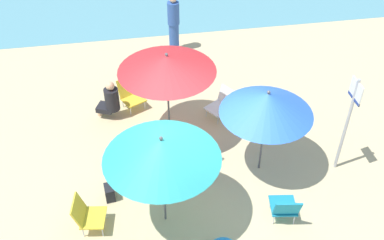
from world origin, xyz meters
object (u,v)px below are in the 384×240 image
Objects in this scene: beach_chair_f at (86,214)px; warning_sign at (350,114)px; umbrella_blue at (267,103)px; person_c at (110,100)px; umbrella_red at (167,63)px; person_a at (174,24)px; beach_chair_e at (198,157)px; beach_chair_c at (285,207)px; beach_chair_b at (130,93)px; person_b at (158,152)px; umbrella_teal at (162,149)px; beach_chair_d at (222,103)px; beach_bag at (110,192)px.

beach_chair_f is 4.99m from warning_sign.
umbrella_blue is 3.71m from person_c.
umbrella_red is 2.14× the size of person_c.
person_a is at bearing -101.56° from person_c.
person_c reaches higher than beach_chair_e.
beach_chair_c reaches higher than beach_chair_e.
warning_sign reaches higher than umbrella_blue.
umbrella_red reaches higher than umbrella_blue.
person_c reaches higher than beach_chair_b.
beach_chair_f is at bearing 150.81° from person_b.
umbrella_teal is 1.95× the size of person_b.
umbrella_teal is at bearing -99.43° from umbrella_red.
beach_chair_e is at bearing 170.22° from umbrella_blue.
beach_chair_e is at bearing -73.77° from person_b.
beach_chair_e is 2.52m from person_c.
umbrella_red is 3.71m from person_a.
warning_sign is at bearing 173.87° from person_c.
beach_bag is (-2.59, -2.07, -0.18)m from beach_chair_d.
umbrella_teal is at bearing 127.53° from person_c.
beach_chair_e is (-1.19, 0.21, -1.32)m from umbrella_blue.
beach_chair_e is 1.82m from beach_bag.
beach_chair_e is at bearing 36.04° from beach_chair_f.
umbrella_red is 7.03× the size of beach_bag.
umbrella_blue reaches higher than beach_chair_e.
person_c is at bearing 87.13° from beach_bag.
beach_chair_c reaches higher than beach_chair_f.
beach_bag is at bearing -37.97° from beach_chair_b.
beach_chair_e is 0.47× the size of person_a.
umbrella_blue reaches higher than person_c.
person_a is (-1.02, 4.80, -0.81)m from umbrella_blue.
beach_chair_b is 0.72× the size of person_c.
person_a is (0.97, 5.74, -0.89)m from umbrella_teal.
warning_sign is at bearing 11.52° from umbrella_teal.
umbrella_blue is at bearing 157.98° from person_a.
beach_chair_e is at bearing -68.34° from umbrella_red.
person_c is 3.28× the size of beach_bag.
person_b is (-0.95, -4.54, -0.30)m from person_a.
beach_chair_d is at bearing 45.24° from beach_chair_b.
umbrella_teal is 2.04× the size of person_c.
beach_chair_e is (1.17, -2.25, -0.06)m from beach_chair_b.
beach_chair_b is at bearing 96.18° from umbrella_teal.
beach_chair_f is at bearing 91.44° from beach_chair_c.
umbrella_blue reaches higher than beach_chair_c.
beach_chair_e is 0.35× the size of warning_sign.
warning_sign is at bearing -44.22° from beach_chair_c.
person_a is at bearing -110.36° from beach_chair_d.
beach_chair_c is at bearing 63.13° from beach_chair_e.
umbrella_red is 2.65m from beach_bag.
person_a is at bearing 117.13° from warning_sign.
beach_chair_e is 0.81m from person_b.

